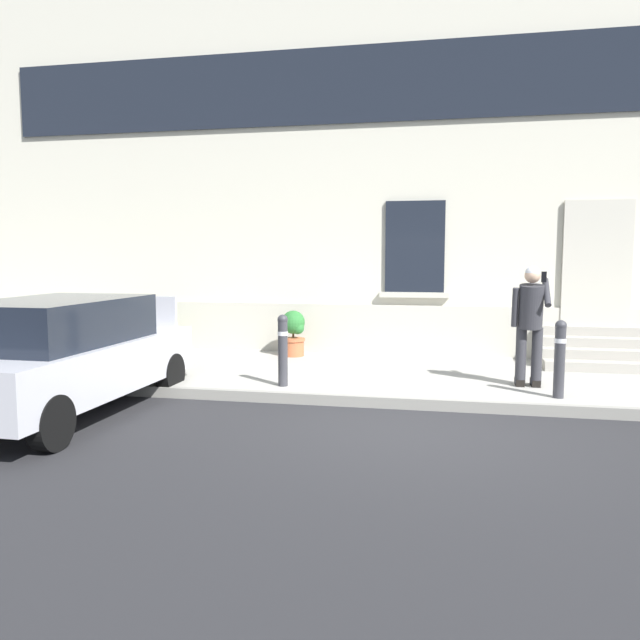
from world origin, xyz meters
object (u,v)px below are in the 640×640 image
at_px(person_on_phone, 530,318).
at_px(planter_olive, 156,329).
at_px(hatchback_car_silver, 62,354).
at_px(bollard_near_person, 560,356).
at_px(planter_terracotta, 294,332).
at_px(bollard_far_left, 283,348).

relative_size(person_on_phone, planter_olive, 2.03).
distance_m(hatchback_car_silver, person_on_phone, 6.39).
xyz_separation_m(hatchback_car_silver, person_on_phone, (5.98, 2.22, 0.36)).
xyz_separation_m(person_on_phone, planter_olive, (-6.74, 1.93, -0.54)).
xyz_separation_m(bollard_near_person, planter_terracotta, (-4.30, 2.67, -0.11)).
bearing_deg(bollard_near_person, planter_terracotta, 148.19).
xyz_separation_m(planter_olive, planter_terracotta, (2.75, 0.10, 0.00)).
bearing_deg(person_on_phone, planter_terracotta, 148.84).
xyz_separation_m(person_on_phone, planter_terracotta, (-3.99, 2.03, -0.54)).
xyz_separation_m(hatchback_car_silver, planter_olive, (-0.76, 4.15, -0.18)).
distance_m(bollard_far_left, person_on_phone, 3.57).
bearing_deg(bollard_near_person, bollard_far_left, 180.00).
bearing_deg(hatchback_car_silver, planter_terracotta, 64.91).
bearing_deg(bollard_far_left, bollard_near_person, 0.00).
bearing_deg(planter_olive, person_on_phone, -15.98).
bearing_deg(planter_terracotta, bollard_near_person, -31.81).
distance_m(hatchback_car_silver, planter_olive, 4.22).
bearing_deg(bollard_near_person, hatchback_car_silver, -165.89).
height_order(hatchback_car_silver, planter_terracotta, hatchback_car_silver).
height_order(hatchback_car_silver, person_on_phone, person_on_phone).
distance_m(bollard_near_person, bollard_far_left, 3.80).
bearing_deg(hatchback_car_silver, bollard_near_person, 14.11).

